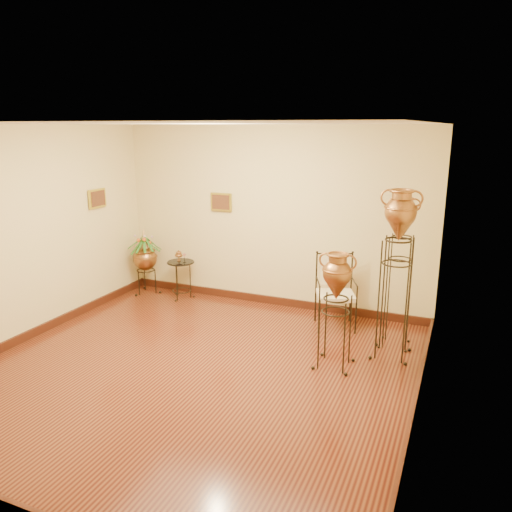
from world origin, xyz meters
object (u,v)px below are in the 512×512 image
at_px(planter_urn, 145,256).
at_px(armchair, 336,292).
at_px(amphora_tall, 399,272).
at_px(amphora_mid, 396,274).
at_px(side_table, 181,279).

bearing_deg(planter_urn, armchair, -3.80).
xyz_separation_m(amphora_tall, amphora_mid, (0.00, -0.32, 0.06)).
bearing_deg(amphora_tall, planter_urn, 173.02).
bearing_deg(side_table, amphora_mid, -13.40).
relative_size(amphora_tall, planter_urn, 1.68).
xyz_separation_m(planter_urn, armchair, (3.35, -0.22, -0.13)).
bearing_deg(amphora_tall, amphora_mid, -89.86).
bearing_deg(amphora_tall, armchair, 161.30).
distance_m(amphora_mid, planter_urn, 4.32).
height_order(amphora_mid, side_table, amphora_mid).
bearing_deg(amphora_mid, amphora_tall, 90.14).
bearing_deg(side_table, amphora_tall, -8.36).
height_order(amphora_tall, side_table, amphora_tall).
distance_m(amphora_mid, armchair, 1.19).
distance_m(planter_urn, side_table, 0.77).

